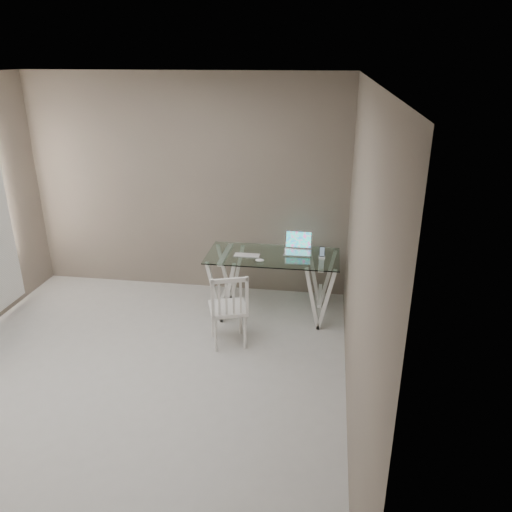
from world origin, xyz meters
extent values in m
plane|color=#ACAAA5|center=(0.00, 0.00, 0.00)|extent=(4.50, 4.50, 0.00)
cube|color=white|center=(0.00, 0.00, 2.70)|extent=(4.00, 4.50, 0.02)
cube|color=#6F6357|center=(0.00, 2.25, 1.35)|extent=(4.00, 0.02, 2.70)
cube|color=#6F6357|center=(2.00, 0.00, 1.35)|extent=(0.02, 4.50, 2.70)
cube|color=silver|center=(1.16, 1.61, 0.74)|extent=(1.50, 0.70, 0.01)
cube|color=silver|center=(0.61, 1.61, 0.36)|extent=(0.24, 0.62, 0.72)
cube|color=silver|center=(1.71, 1.61, 0.36)|extent=(0.24, 0.62, 0.72)
cube|color=silver|center=(0.77, 0.92, 0.41)|extent=(0.48, 0.48, 0.04)
cylinder|color=silver|center=(0.68, 0.72, 0.19)|extent=(0.03, 0.03, 0.39)
cylinder|color=silver|center=(0.97, 0.82, 0.19)|extent=(0.03, 0.03, 0.39)
cylinder|color=silver|center=(0.57, 1.01, 0.19)|extent=(0.03, 0.03, 0.39)
cylinder|color=silver|center=(0.87, 1.11, 0.19)|extent=(0.03, 0.03, 0.39)
cube|color=silver|center=(0.83, 0.75, 0.62)|extent=(0.37, 0.15, 0.43)
cube|color=silver|center=(1.43, 1.73, 0.75)|extent=(0.32, 0.22, 0.01)
cube|color=#19D899|center=(1.43, 1.87, 0.86)|extent=(0.32, 0.08, 0.20)
cube|color=silver|center=(0.86, 1.56, 0.75)|extent=(0.31, 0.13, 0.01)
ellipsoid|color=white|center=(1.03, 1.41, 0.76)|extent=(0.10, 0.06, 0.03)
cube|color=white|center=(1.71, 1.61, 0.75)|extent=(0.07, 0.07, 0.02)
cube|color=black|center=(1.71, 1.62, 0.82)|extent=(0.06, 0.03, 0.12)
camera|label=1|loc=(1.74, -3.60, 2.86)|focal=35.00mm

